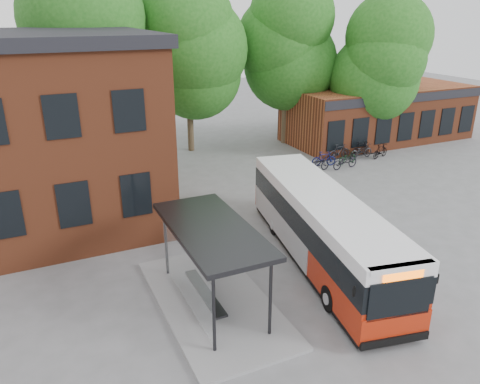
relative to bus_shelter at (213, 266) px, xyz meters
name	(u,v)px	position (x,y,z in m)	size (l,w,h in m)	color
ground	(309,262)	(4.50, 1.00, -1.45)	(100.00, 100.00, 0.00)	slate
shop_row	(378,113)	(19.50, 15.00, 0.55)	(14.00, 6.20, 4.00)	brown
bus_shelter	(213,266)	(0.00, 0.00, 0.00)	(3.60, 7.00, 2.90)	#232326
bike_rail	(346,160)	(13.78, 11.00, -1.26)	(5.20, 0.10, 0.38)	#232326
tree_0	(82,79)	(-1.50, 17.00, 4.05)	(7.92, 7.92, 11.00)	#1E5817
tree_1	(188,76)	(5.50, 18.00, 3.75)	(7.92, 7.92, 10.40)	#1E5817
tree_2	(286,68)	(12.50, 17.00, 4.05)	(7.92, 7.92, 11.00)	#1E5817
tree_3	(378,83)	(17.50, 13.00, 3.19)	(7.04, 7.04, 9.28)	#1E5817
city_bus	(322,229)	(4.93, 0.92, -0.06)	(2.34, 10.97, 2.79)	#AC220B
bicycle_0	(318,164)	(11.01, 10.25, -0.98)	(0.63, 1.79, 0.94)	black
bicycle_1	(324,159)	(11.99, 11.00, -0.97)	(0.45, 1.60, 0.96)	#111852
bicycle_2	(345,161)	(12.89, 10.01, -0.96)	(0.65, 1.87, 0.98)	black
bicycle_3	(339,152)	(13.76, 11.82, -0.93)	(0.49, 1.73, 1.04)	black
bicycle_4	(347,158)	(13.64, 10.78, -1.04)	(0.54, 1.56, 0.82)	black
bicycle_5	(361,149)	(15.49, 11.75, -0.93)	(0.49, 1.73, 1.04)	black
bicycle_6	(361,151)	(15.22, 11.36, -0.95)	(0.66, 1.90, 1.00)	#2D2D31
bicycle_7	(380,151)	(16.44, 10.87, -0.96)	(0.46, 1.62, 0.97)	black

